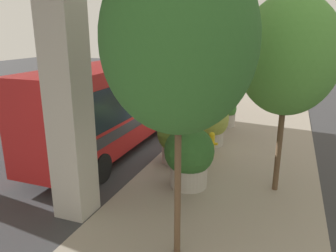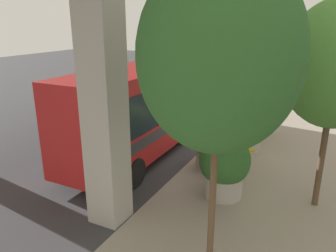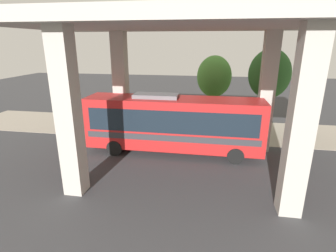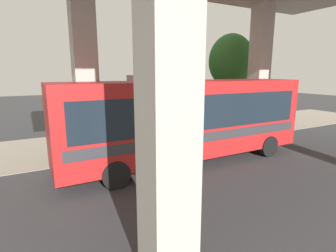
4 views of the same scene
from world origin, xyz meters
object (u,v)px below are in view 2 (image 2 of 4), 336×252
at_px(bus, 159,98).
at_px(fire_hydrant, 248,150).
at_px(planter_extra, 224,165).
at_px(street_tree_far, 336,65).
at_px(planter_middle, 246,127).
at_px(street_tree_near, 219,57).
at_px(planter_back, 214,142).
at_px(planter_front, 264,115).

bearing_deg(bus, fire_hydrant, 175.51).
bearing_deg(bus, planter_extra, 141.23).
bearing_deg(street_tree_far, planter_middle, -49.03).
relative_size(planter_extra, street_tree_far, 0.34).
bearing_deg(fire_hydrant, street_tree_near, 95.93).
bearing_deg(planter_middle, bus, 15.52).
bearing_deg(planter_extra, street_tree_near, 102.50).
xyz_separation_m(planter_back, street_tree_near, (-1.71, 5.15, 3.70)).
relative_size(planter_back, street_tree_far, 0.34).
distance_m(planter_middle, planter_back, 2.40).
bearing_deg(street_tree_near, planter_extra, -77.50).
height_order(bus, planter_front, bus).
xyz_separation_m(planter_back, street_tree_far, (-3.64, 1.15, 3.19)).
xyz_separation_m(planter_middle, planter_back, (0.63, 2.31, -0.01)).
xyz_separation_m(fire_hydrant, street_tree_near, (-0.64, 6.14, 4.19)).
xyz_separation_m(planter_middle, street_tree_near, (-1.08, 7.46, 3.69)).
bearing_deg(street_tree_near, planter_middle, -81.79).
bearing_deg(planter_extra, fire_hydrant, -91.78).
bearing_deg(planter_front, planter_extra, 91.31).
bearing_deg(planter_front, planter_back, 81.51).
height_order(planter_front, street_tree_far, street_tree_far).
xyz_separation_m(bus, fire_hydrant, (-4.05, 0.32, -1.57)).
distance_m(planter_extra, street_tree_far, 4.19).
distance_m(bus, planter_back, 3.43).
height_order(bus, street_tree_far, street_tree_far).
relative_size(bus, planter_middle, 5.51).
distance_m(planter_middle, planter_extra, 4.20).
bearing_deg(street_tree_near, planter_front, -85.17).
xyz_separation_m(planter_front, street_tree_far, (-2.83, 6.59, 3.46)).
distance_m(bus, fire_hydrant, 4.35).
height_order(bus, street_tree_near, street_tree_near).
distance_m(fire_hydrant, planter_middle, 1.48).
distance_m(bus, planter_front, 5.76).
distance_m(bus, planter_middle, 3.89).
relative_size(bus, planter_extra, 5.49).
relative_size(planter_front, street_tree_near, 0.23).
bearing_deg(street_tree_far, planter_front, -66.79).
bearing_deg(planter_back, planter_extra, 117.64).
xyz_separation_m(planter_extra, street_tree_near, (-0.73, 3.28, 3.66)).
distance_m(planter_front, planter_back, 5.51).
relative_size(fire_hydrant, planter_middle, 0.50).
height_order(street_tree_near, street_tree_far, street_tree_near).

